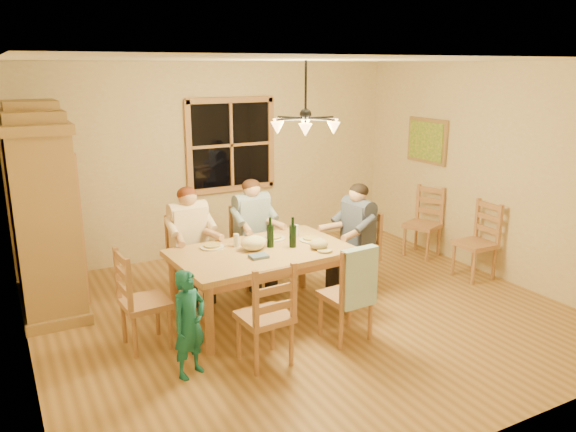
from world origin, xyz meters
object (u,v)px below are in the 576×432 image
chair_far_left (191,274)px  adult_woman (189,229)px  armoire (44,217)px  chair_end_right (355,268)px  chair_far_right (253,261)px  chair_spare_front (474,255)px  chair_near_right (345,309)px  adult_plaid_man (252,219)px  adult_slate_man (357,225)px  dining_table (262,259)px  chair_end_left (146,317)px  chandelier (305,124)px  chair_near_left (265,332)px  wine_bottle_b (293,232)px  chair_spare_back (422,235)px  child (189,324)px  wine_bottle_a (270,232)px

chair_far_left → adult_woman: 0.54m
armoire → chair_end_right: armoire is taller
chair_far_right → chair_spare_front: (2.59, -1.13, 0.00)m
chair_near_right → chair_end_right: 1.20m
adult_plaid_man → adult_slate_man: bearing=136.6°
dining_table → chair_spare_front: size_ratio=1.93×
chair_near_right → chair_end_left: (-1.79, 0.76, 0.00)m
chandelier → chair_near_left: 2.11m
wine_bottle_b → adult_plaid_man: bearing=92.1°
chandelier → adult_woman: chandelier is taller
chandelier → chair_near_left: chandelier is taller
chair_far_left → chair_spare_back: (3.41, -0.10, 0.00)m
chandelier → chair_far_right: (-0.14, 1.03, -1.77)m
chair_near_left → child: chair_near_left is taller
dining_table → chair_far_right: bearing=71.2°
chair_near_right → child: size_ratio=1.02×
adult_woman → armoire: bearing=-22.6°
chandelier → chair_spare_front: chandelier is taller
chair_near_left → chair_near_right: (0.92, 0.06, 0.00)m
chair_far_right → chair_near_left: 1.93m
chair_end_right → chair_far_right: bearing=46.6°
chair_far_left → child: bearing=67.4°
chair_near_left → chair_end_left: 1.20m
chair_near_right → chair_spare_back: bearing=30.1°
chair_far_left → adult_slate_man: size_ratio=1.13×
wine_bottle_a → chair_spare_back: bearing=14.2°
chandelier → chair_far_left: size_ratio=0.78×
adult_plaid_man → chair_far_left: bearing=0.0°
chair_near_left → chair_end_left: size_ratio=1.00×
chair_end_left → adult_woman: 1.31m
chair_far_left → adult_slate_man: 2.02m
chair_spare_back → chair_near_left: bearing=95.6°
chair_spare_back → adult_woman: bearing=67.5°
chair_near_left → chair_spare_front: bearing=7.7°
chair_near_right → chair_spare_back: same height
adult_woman → child: adult_woman is taller
chair_far_right → chair_end_right: bearing=136.6°
chair_spare_front → adult_woman: bearing=74.6°
dining_table → chair_far_right: 1.01m
chair_far_left → chair_far_right: 0.82m
chair_near_left → chair_spare_back: (3.30, 1.64, 0.00)m
chair_spare_back → chair_far_right: bearing=65.8°
chair_end_right → adult_plaid_man: size_ratio=1.13×
armoire → chair_spare_back: armoire is taller
chandelier → child: chandelier is taller
chair_near_right → chair_end_left: size_ratio=1.00×
adult_plaid_man → chair_spare_front: bearing=152.8°
chair_near_right → adult_plaid_man: 1.83m
chandelier → chair_end_left: (-1.72, 0.06, -1.77)m
armoire → chair_spare_front: bearing=-18.0°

